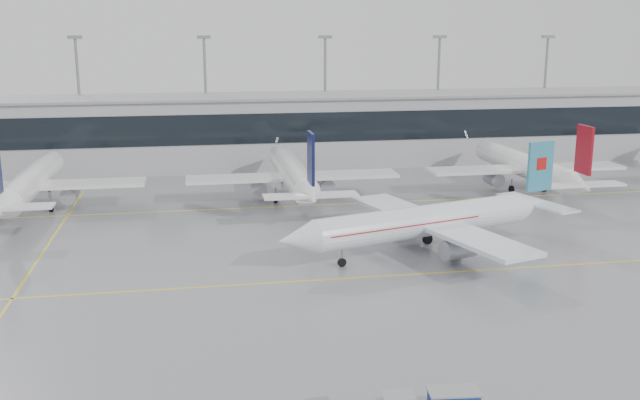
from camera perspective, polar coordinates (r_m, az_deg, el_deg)
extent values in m
plane|color=gray|center=(68.91, 1.77, -6.31)|extent=(320.00, 320.00, 0.00)
cube|color=yellow|center=(68.91, 1.77, -6.30)|extent=(120.00, 0.25, 0.01)
cube|color=yellow|center=(97.26, -1.87, -0.47)|extent=(120.00, 0.25, 0.01)
cube|color=yellow|center=(83.47, -21.15, -3.71)|extent=(0.25, 60.00, 0.01)
cube|color=#A6A6AA|center=(127.39, -3.99, 5.52)|extent=(180.00, 15.00, 12.00)
cube|color=black|center=(119.76, -3.60, 5.75)|extent=(180.00, 0.20, 5.00)
cube|color=gray|center=(126.71, -4.03, 8.29)|extent=(182.00, 16.00, 0.40)
cylinder|color=gray|center=(133.50, -18.66, 7.37)|extent=(0.50, 0.50, 22.00)
cube|color=gray|center=(132.96, -19.02, 12.22)|extent=(2.40, 1.00, 0.60)
cylinder|color=gray|center=(132.09, -9.10, 7.84)|extent=(0.50, 0.50, 22.00)
cube|color=gray|center=(131.55, -9.28, 12.74)|extent=(2.40, 1.00, 0.60)
cylinder|color=gray|center=(134.33, 0.41, 8.09)|extent=(0.50, 0.50, 22.00)
cube|color=gray|center=(133.79, 0.42, 12.92)|extent=(2.40, 1.00, 0.60)
cylinder|color=gray|center=(140.03, 9.39, 8.13)|extent=(0.50, 0.50, 22.00)
cube|color=gray|center=(139.51, 9.57, 12.75)|extent=(2.40, 1.00, 0.60)
cylinder|color=gray|center=(148.79, 17.48, 7.99)|extent=(0.50, 0.50, 22.00)
cube|color=gray|center=(148.30, 17.79, 12.34)|extent=(2.40, 1.00, 0.60)
cylinder|color=white|center=(76.35, 8.28, -1.68)|extent=(25.56, 10.70, 3.37)
cone|color=white|center=(69.09, -1.86, -3.15)|extent=(4.81, 4.39, 3.37)
cone|color=white|center=(86.14, 16.82, -0.41)|extent=(6.34, 4.85, 3.37)
cube|color=white|center=(77.31, 9.18, -1.84)|extent=(12.88, 28.09, 0.45)
cube|color=white|center=(86.21, 16.92, -0.20)|extent=(5.79, 11.06, 0.25)
cube|color=teal|center=(85.50, 17.21, 2.59)|extent=(3.55, 1.38, 5.75)
cylinder|color=#9494A1|center=(73.77, 11.01, -3.86)|extent=(4.06, 3.06, 2.10)
cylinder|color=#9494A1|center=(81.20, 6.86, -2.12)|extent=(4.06, 3.06, 2.10)
cylinder|color=gray|center=(71.97, 1.77, -4.47)|extent=(0.20, 0.20, 1.43)
cylinder|color=black|center=(72.19, 1.77, -5.01)|extent=(0.95, 0.55, 0.90)
cylinder|color=gray|center=(76.43, 10.88, -3.57)|extent=(0.24, 0.24, 1.43)
cylinder|color=black|center=(76.63, 10.86, -4.08)|extent=(1.18, 0.75, 1.10)
cylinder|color=gray|center=(80.40, 8.61, -2.63)|extent=(0.24, 0.24, 1.43)
cylinder|color=black|center=(80.60, 8.60, -3.12)|extent=(1.18, 0.75, 1.10)
cube|color=#B70F0F|center=(85.45, 17.23, 2.81)|extent=(1.47, 0.84, 1.40)
cube|color=#B70F0F|center=(74.65, 6.40, -1.81)|extent=(18.21, 8.50, 0.12)
cylinder|color=white|center=(102.65, -22.04, 1.45)|extent=(3.59, 27.36, 3.59)
cone|color=white|center=(117.78, -20.54, 2.99)|extent=(3.59, 4.00, 3.59)
cone|color=white|center=(86.96, -24.17, -0.73)|extent=(3.59, 5.60, 3.59)
cube|color=white|center=(101.29, -22.19, 1.06)|extent=(29.64, 5.00, 0.45)
cube|color=white|center=(86.71, -24.22, -0.57)|extent=(11.40, 2.80, 0.25)
cylinder|color=#9494A1|center=(101.17, -19.40, 0.41)|extent=(2.10, 3.60, 2.10)
cylinder|color=gray|center=(113.41, -20.87, 1.27)|extent=(0.20, 0.20, 1.56)
cylinder|color=black|center=(113.56, -20.84, 0.88)|extent=(0.30, 0.90, 0.90)
cylinder|color=gray|center=(101.35, -23.63, -0.27)|extent=(0.24, 0.24, 1.56)
cylinder|color=black|center=(101.52, -23.59, -0.69)|extent=(0.45, 1.10, 1.10)
cylinder|color=gray|center=(100.24, -20.75, -0.15)|extent=(0.24, 0.24, 1.56)
cylinder|color=black|center=(100.41, -20.71, -0.58)|extent=(0.45, 1.10, 1.10)
cylinder|color=white|center=(101.29, -2.30, 2.27)|extent=(3.59, 27.36, 3.59)
cone|color=white|center=(116.60, -3.36, 3.71)|extent=(3.59, 4.00, 3.59)
cone|color=white|center=(85.35, -0.77, 0.20)|extent=(3.59, 5.60, 3.59)
cube|color=white|center=(99.91, -2.18, 1.89)|extent=(29.64, 5.00, 0.45)
cube|color=white|center=(85.09, -0.75, 0.37)|extent=(11.40, 2.80, 0.25)
cube|color=#0C1240|center=(83.99, -0.74, 3.37)|extent=(0.35, 3.60, 6.12)
cylinder|color=#9494A1|center=(100.17, -4.93, 1.00)|extent=(2.10, 3.60, 2.10)
cylinder|color=#9494A1|center=(101.45, 0.48, 1.21)|extent=(2.10, 3.60, 2.10)
cylinder|color=gray|center=(112.18, -3.04, 2.00)|extent=(0.20, 0.20, 1.56)
cylinder|color=black|center=(112.33, -3.03, 1.61)|extent=(0.30, 0.90, 0.90)
cylinder|color=gray|center=(99.05, -3.57, 0.54)|extent=(0.24, 0.24, 1.56)
cylinder|color=black|center=(99.22, -3.57, 0.11)|extent=(0.45, 1.10, 1.10)
cylinder|color=gray|center=(99.76, -0.61, 0.66)|extent=(0.24, 0.24, 1.56)
cylinder|color=black|center=(99.93, -0.60, 0.23)|extent=(0.45, 1.10, 1.10)
cylinder|color=white|center=(111.50, 15.84, 2.79)|extent=(3.59, 27.36, 3.59)
cone|color=white|center=(125.57, 12.75, 4.09)|extent=(3.59, 4.00, 3.59)
cone|color=white|center=(97.24, 20.03, 1.01)|extent=(3.59, 5.60, 3.59)
cube|color=white|center=(110.24, 16.16, 2.44)|extent=(29.64, 5.00, 0.45)
cube|color=white|center=(97.01, 20.10, 1.16)|extent=(11.40, 2.80, 0.25)
cube|color=maroon|center=(96.06, 20.38, 3.79)|extent=(0.35, 3.60, 6.12)
cylinder|color=#9494A1|center=(108.95, 13.73, 1.66)|extent=(2.10, 3.60, 2.10)
cylinder|color=#9494A1|center=(113.14, 18.19, 1.80)|extent=(2.10, 3.60, 2.10)
cylinder|color=gray|center=(121.47, 13.59, 2.52)|extent=(0.20, 0.20, 1.56)
cylinder|color=black|center=(121.61, 13.57, 2.16)|extent=(0.30, 0.90, 0.90)
cylinder|color=gray|center=(108.63, 15.09, 1.24)|extent=(0.24, 0.24, 1.56)
cylinder|color=black|center=(108.79, 15.07, 0.84)|extent=(0.45, 1.10, 1.10)
cylinder|color=gray|center=(110.93, 17.53, 1.32)|extent=(0.24, 0.24, 1.56)
cylinder|color=black|center=(111.08, 17.50, 0.93)|extent=(0.45, 1.10, 1.10)
cube|color=gray|center=(44.75, 6.31, -15.23)|extent=(2.09, 1.54, 0.06)
cylinder|color=gray|center=(45.36, 5.23, -15.49)|extent=(0.08, 0.08, 0.93)
cylinder|color=gray|center=(45.60, 7.08, -15.38)|extent=(0.08, 0.08, 0.93)
cube|color=gray|center=(45.39, 10.67, -14.79)|extent=(3.32, 2.01, 0.11)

